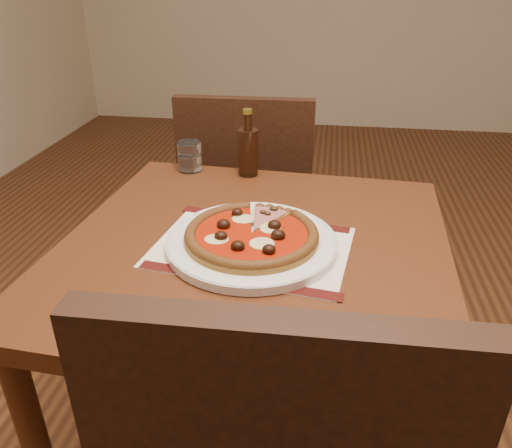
% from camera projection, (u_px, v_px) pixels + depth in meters
% --- Properties ---
extents(table, '(0.85, 0.85, 0.75)m').
position_uv_depth(table, '(255.00, 281.00, 1.10)').
color(table, '#592715').
rests_on(table, ground).
extents(chair_far, '(0.44, 0.44, 0.91)m').
position_uv_depth(chair_far, '(249.00, 201.00, 1.76)').
color(chair_far, black).
rests_on(chair_far, ground).
extents(placemat, '(0.43, 0.33, 0.00)m').
position_uv_depth(placemat, '(252.00, 247.00, 1.03)').
color(placemat, white).
rests_on(placemat, table).
extents(plate, '(0.35, 0.35, 0.02)m').
position_uv_depth(plate, '(252.00, 243.00, 1.02)').
color(plate, white).
rests_on(plate, placemat).
extents(pizza, '(0.27, 0.27, 0.04)m').
position_uv_depth(pizza, '(252.00, 234.00, 1.01)').
color(pizza, '#AB7729').
rests_on(pizza, plate).
extents(ham_slice, '(0.09, 0.13, 0.02)m').
position_uv_depth(ham_slice, '(271.00, 220.00, 1.08)').
color(ham_slice, '#AB7729').
rests_on(ham_slice, plate).
extents(water_glass, '(0.07, 0.07, 0.08)m').
position_uv_depth(water_glass, '(190.00, 156.00, 1.39)').
color(water_glass, white).
rests_on(water_glass, table).
extents(bottle, '(0.05, 0.05, 0.18)m').
position_uv_depth(bottle, '(248.00, 150.00, 1.35)').
color(bottle, '#381B0E').
rests_on(bottle, table).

